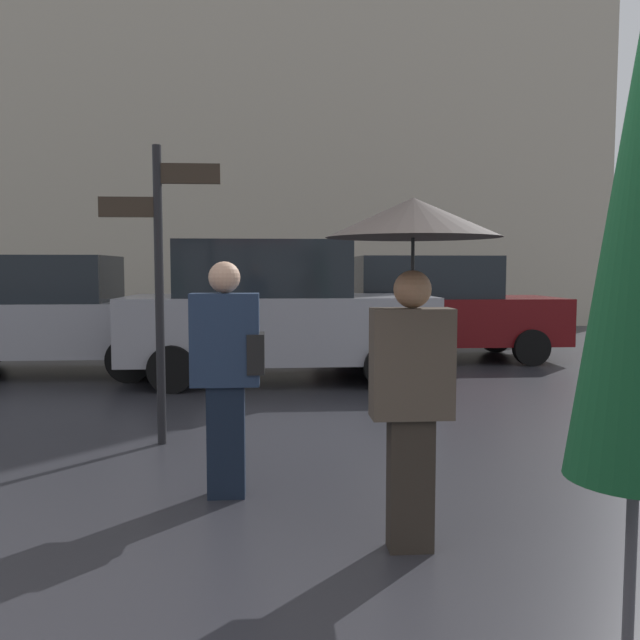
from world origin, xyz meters
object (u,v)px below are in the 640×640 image
pedestrian_with_umbrella (413,275)px  parked_car_right (432,308)px  pedestrian_with_bag (227,365)px  parked_car_distant (275,311)px  parked_car_left (47,314)px  street_signpost (160,264)px

pedestrian_with_umbrella → parked_car_right: pedestrian_with_umbrella is taller
pedestrian_with_umbrella → pedestrian_with_bag: 1.59m
pedestrian_with_bag → parked_car_right: (3.13, 6.80, -0.02)m
pedestrian_with_bag → parked_car_distant: bearing=38.7°
parked_car_left → pedestrian_with_bag: bearing=-46.6°
pedestrian_with_bag → pedestrian_with_umbrella: bearing=-88.3°
parked_car_right → parked_car_distant: (-2.78, -1.96, 0.08)m
parked_car_left → parked_car_distant: parked_car_distant is taller
parked_car_distant → pedestrian_with_bag: bearing=72.7°
pedestrian_with_bag → parked_car_distant: 4.85m
pedestrian_with_bag → parked_car_right: parked_car_right is taller
pedestrian_with_bag → street_signpost: bearing=68.6°
street_signpost → pedestrian_with_bag: bearing=-64.3°
pedestrian_with_umbrella → parked_car_left: pedestrian_with_umbrella is taller
pedestrian_with_umbrella → parked_car_distant: size_ratio=0.46×
pedestrian_with_umbrella → parked_car_right: bearing=-153.3°
parked_car_left → parked_car_right: 6.35m
pedestrian_with_bag → parked_car_right: size_ratio=0.39×
pedestrian_with_bag → parked_car_right: bearing=18.2°
parked_car_right → street_signpost: street_signpost is taller
pedestrian_with_bag → parked_car_left: parked_car_left is taller
pedestrian_with_umbrella → parked_car_distant: 5.87m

